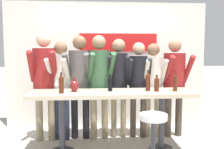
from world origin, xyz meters
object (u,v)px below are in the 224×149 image
object	(u,v)px
person_center	(99,75)
person_rightmost	(174,77)
wine_bottle_2	(61,84)
wine_glass_0	(56,83)
person_center_left	(80,75)
bar_stool	(153,134)
wine_bottle_4	(157,84)
person_center_right	(119,76)
wine_bottle_0	(175,82)
person_right	(138,79)
wine_bottle_1	(110,83)
decorative_vase	(74,86)
person_far_right	(153,79)
tasting_table	(113,100)
person_left	(61,78)
wine_bottle_3	(148,81)
person_far_left	(44,74)

from	to	relation	value
person_center	person_rightmost	world-z (taller)	person_center
wine_bottle_2	wine_glass_0	size ratio (longest dim) A/B	1.73
person_center	wine_bottle_2	distance (m)	0.86
person_center_left	person_rightmost	size ratio (longest dim) A/B	1.03
bar_stool	wine_bottle_4	bearing A→B (deg)	72.68
person_center_right	wine_bottle_0	xyz separation A→B (m)	(0.81, -0.64, -0.04)
bar_stool	wine_glass_0	bearing A→B (deg)	146.04
person_right	person_rightmost	xyz separation A→B (m)	(0.65, -0.01, 0.03)
wine_bottle_1	wine_bottle_4	distance (m)	0.71
decorative_vase	person_far_right	bearing A→B (deg)	20.94
bar_stool	person_rightmost	xyz separation A→B (m)	(0.71, 1.33, 0.58)
wine_bottle_4	person_rightmost	bearing A→B (deg)	51.66
person_center_left	person_center_right	distance (m)	0.68
person_center	person_center_right	world-z (taller)	person_center
person_center_left	wine_bottle_1	xyz separation A→B (m)	(0.49, -0.56, -0.07)
tasting_table	person_center_left	xyz separation A→B (m)	(-0.52, 0.59, 0.32)
wine_bottle_2	tasting_table	bearing A→B (deg)	7.32
person_left	wine_bottle_0	distance (m)	1.90
person_far_right	wine_bottle_2	size ratio (longest dim) A/B	5.49
person_center_left	decorative_vase	size ratio (longest dim) A/B	8.23
person_left	wine_bottle_3	xyz separation A→B (m)	(1.39, -0.54, 0.00)
bar_stool	wine_bottle_3	distance (m)	0.97
bar_stool	wine_glass_0	distance (m)	1.67
person_far_left	person_right	size ratio (longest dim) A/B	1.09
person_center	person_far_right	world-z (taller)	person_center
bar_stool	tasting_table	bearing A→B (deg)	120.45
person_far_left	person_center_right	bearing A→B (deg)	0.09
person_far_right	decorative_vase	size ratio (longest dim) A/B	7.63
person_rightmost	person_left	bearing A→B (deg)	174.22
person_left	wine_bottle_4	distance (m)	1.63
person_center_left	decorative_vase	xyz separation A→B (m)	(-0.05, -0.55, -0.10)
wine_glass_0	decorative_vase	xyz separation A→B (m)	(0.28, -0.08, -0.04)
person_far_left	wine_bottle_2	distance (m)	0.73
person_far_left	wine_bottle_1	size ratio (longest dim) A/B	7.19
person_far_right	person_rightmost	distance (m)	0.39
decorative_vase	person_right	bearing A→B (deg)	26.21
person_center	wine_bottle_0	distance (m)	1.30
person_far_right	wine_bottle_1	bearing A→B (deg)	-146.10
person_rightmost	bar_stool	bearing A→B (deg)	-124.16
person_far_right	person_rightmost	world-z (taller)	person_rightmost
person_far_right	wine_bottle_4	size ratio (longest dim) A/B	6.64
person_left	wine_bottle_4	size ratio (longest dim) A/B	6.74
person_center	bar_stool	bearing A→B (deg)	-74.76
decorative_vase	person_rightmost	bearing A→B (deg)	16.86
person_far_left	person_center_left	bearing A→B (deg)	3.03
person_center_right	person_rightmost	bearing A→B (deg)	3.58
bar_stool	person_right	world-z (taller)	person_right
bar_stool	person_center_right	world-z (taller)	person_center_right
wine_glass_0	wine_bottle_3	bearing A→B (deg)	-4.25
wine_bottle_0	wine_bottle_4	size ratio (longest dim) A/B	1.26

